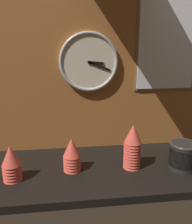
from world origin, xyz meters
TOP-DOWN VIEW (x-y plane):
  - ground_plane at (0.00, 0.00)m, footprint 1.60×0.56m
  - wall_tiled_back at (0.00, 0.27)m, footprint 1.60×0.03m
  - cup_stack_far_left at (-0.56, -0.08)m, footprint 0.09×0.09m
  - cup_stack_center_right at (0.04, -0.03)m, footprint 0.09×0.09m
  - cup_stack_center_left at (-0.27, -0.02)m, footprint 0.09×0.09m
  - bowl_stack_right at (0.30, -0.08)m, footprint 0.15×0.15m
  - wall_clock at (-0.16, 0.23)m, footprint 0.34×0.03m
  - menu_board at (0.30, 0.24)m, footprint 0.37×0.01m

SIDE VIEW (x-z plane):
  - ground_plane at x=0.00m, z-range -0.04..0.00m
  - bowl_stack_right at x=0.30m, z-range 0.00..0.15m
  - cup_stack_far_left at x=-0.56m, z-range 0.00..0.18m
  - cup_stack_center_left at x=-0.27m, z-range 0.00..0.18m
  - cup_stack_center_right at x=0.04m, z-range 0.00..0.24m
  - wall_tiled_back at x=0.00m, z-range 0.00..1.05m
  - wall_clock at x=-0.16m, z-range 0.36..0.70m
  - menu_board at x=0.30m, z-range 0.36..0.88m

